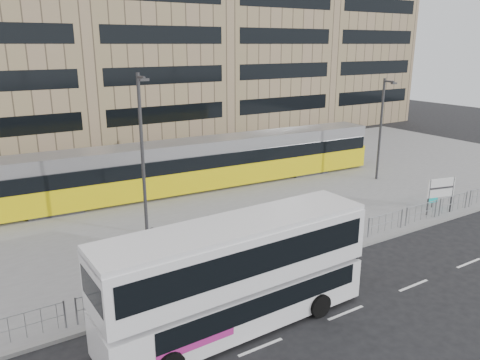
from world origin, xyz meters
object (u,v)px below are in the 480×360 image
traffic_light_west (154,255)px  lamp_post_west (143,150)px  station_sign (441,189)px  pedestrian (138,273)px  tram (194,165)px  lamp_post_east (381,125)px  double_decker_bus (237,272)px  ad_panel (433,193)px

traffic_light_west → lamp_post_west: lamp_post_west is taller
station_sign → pedestrian: size_ratio=1.36×
tram → station_sign: (10.14, -12.42, -0.21)m
traffic_light_west → lamp_post_west: 7.56m
pedestrian → lamp_post_east: size_ratio=0.21×
pedestrian → lamp_post_west: lamp_post_west is taller
tram → lamp_post_east: lamp_post_east is taller
tram → lamp_post_west: (-5.89, -6.01, 2.89)m
tram → pedestrian: 14.34m
lamp_post_east → double_decker_bus: bearing=-151.1°
double_decker_bus → station_sign: (16.37, 3.31, -0.53)m
traffic_light_west → pedestrian: bearing=79.2°
ad_panel → station_sign: bearing=-117.6°
lamp_post_east → traffic_light_west: bearing=-160.3°
station_sign → lamp_post_east: (2.62, 7.16, 2.59)m
station_sign → ad_panel: bearing=69.1°
station_sign → lamp_post_west: bearing=171.5°
tram → lamp_post_west: lamp_post_west is taller
double_decker_bus → lamp_post_east: (18.99, 10.47, 2.06)m
tram → ad_panel: bearing=-43.8°
traffic_light_west → lamp_post_east: bearing=-5.0°
double_decker_bus → station_sign: size_ratio=4.67×
ad_panel → lamp_post_west: bearing=168.4°
double_decker_bus → ad_panel: bearing=12.6°
pedestrian → lamp_post_east: 22.35m
traffic_light_west → lamp_post_east: (20.90, 7.46, 2.14)m
station_sign → traffic_light_west: traffic_light_west is taller
lamp_post_west → lamp_post_east: lamp_post_west is taller
double_decker_bus → traffic_light_west: 3.57m
station_sign → pedestrian: bearing=-169.3°
traffic_light_west → lamp_post_west: size_ratio=0.37×
lamp_post_east → ad_panel: bearing=-107.8°
tram → pedestrian: bearing=-122.8°
station_sign → pedestrian: (-18.57, 0.85, -0.72)m
pedestrian → lamp_post_west: bearing=-11.7°
pedestrian → lamp_post_west: 7.21m
tram → ad_panel: size_ratio=18.77×
station_sign → traffic_light_west: (-18.28, -0.30, 0.46)m
ad_panel → lamp_post_east: lamp_post_east is taller
lamp_post_east → lamp_post_west: bearing=-177.7°
double_decker_bus → tram: 16.92m
tram → traffic_light_west: bearing=-119.4°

